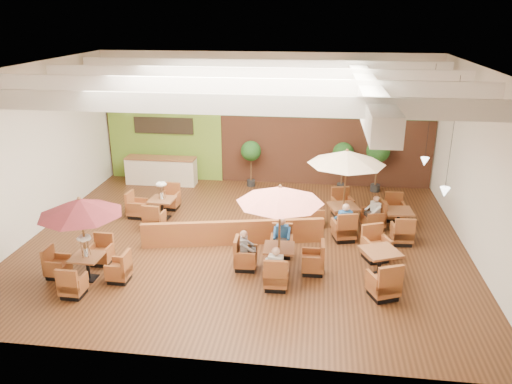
% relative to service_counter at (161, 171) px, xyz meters
% --- Properties ---
extents(room, '(14.04, 14.00, 5.52)m').
position_rel_service_counter_xyz_m(room, '(4.65, -3.88, 3.05)').
color(room, '#381E0F').
rests_on(room, ground).
extents(service_counter, '(3.00, 0.75, 1.18)m').
position_rel_service_counter_xyz_m(service_counter, '(0.00, 0.00, 0.00)').
color(service_counter, beige).
rests_on(service_counter, ground).
extents(booth_divider, '(5.71, 1.39, 0.80)m').
position_rel_service_counter_xyz_m(booth_divider, '(4.09, -5.47, -0.18)').
color(booth_divider, brown).
rests_on(booth_divider, ground).
extents(table_0, '(2.39, 2.39, 2.45)m').
position_rel_service_counter_xyz_m(table_0, '(0.45, -8.15, 1.09)').
color(table_0, brown).
rests_on(table_0, ground).
extents(table_1, '(2.57, 2.57, 2.63)m').
position_rel_service_counter_xyz_m(table_1, '(5.67, -7.01, 1.21)').
color(table_1, brown).
rests_on(table_1, ground).
extents(table_2, '(2.88, 2.88, 2.80)m').
position_rel_service_counter_xyz_m(table_2, '(7.59, -3.67, 1.31)').
color(table_2, brown).
rests_on(table_2, ground).
extents(table_3, '(1.74, 2.58, 1.53)m').
position_rel_service_counter_xyz_m(table_3, '(0.96, -3.71, -0.13)').
color(table_3, brown).
rests_on(table_3, ground).
extents(table_4, '(1.24, 3.01, 1.05)m').
position_rel_service_counter_xyz_m(table_4, '(8.49, -7.01, -0.18)').
color(table_4, brown).
rests_on(table_4, ground).
extents(table_5, '(0.93, 2.63, 0.97)m').
position_rel_service_counter_xyz_m(table_5, '(9.43, -3.76, -0.21)').
color(table_5, brown).
rests_on(table_5, ground).
extents(topiary_0, '(0.85, 0.85, 1.97)m').
position_rel_service_counter_xyz_m(topiary_0, '(3.86, 0.20, 0.88)').
color(topiary_0, black).
rests_on(topiary_0, ground).
extents(topiary_1, '(0.87, 0.87, 2.03)m').
position_rel_service_counter_xyz_m(topiary_1, '(7.67, 0.20, 0.93)').
color(topiary_1, black).
rests_on(topiary_1, ground).
extents(topiary_2, '(0.95, 0.95, 2.20)m').
position_rel_service_counter_xyz_m(topiary_2, '(9.05, 0.20, 1.06)').
color(topiary_2, black).
rests_on(topiary_2, ground).
extents(diner_0, '(0.40, 0.34, 0.78)m').
position_rel_service_counter_xyz_m(diner_0, '(5.67, -7.97, 0.17)').
color(diner_0, silver).
rests_on(diner_0, ground).
extents(diner_1, '(0.36, 0.29, 0.75)m').
position_rel_service_counter_xyz_m(diner_1, '(5.67, -6.05, 0.16)').
color(diner_1, '#2760A9').
rests_on(diner_1, ground).
extents(diner_2, '(0.33, 0.39, 0.75)m').
position_rel_service_counter_xyz_m(diner_2, '(4.71, -7.01, 0.16)').
color(diner_2, slate).
rests_on(diner_2, ground).
extents(diner_3, '(0.45, 0.41, 0.83)m').
position_rel_service_counter_xyz_m(diner_3, '(7.59, -4.70, 0.19)').
color(diner_3, '#2760A9').
rests_on(diner_3, ground).
extents(diner_4, '(0.39, 0.41, 0.74)m').
position_rel_service_counter_xyz_m(diner_4, '(8.62, -3.67, 0.15)').
color(diner_4, silver).
rests_on(diner_4, ground).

